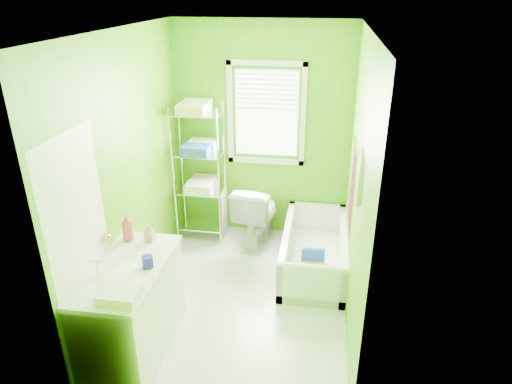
% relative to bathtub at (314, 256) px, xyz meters
% --- Properties ---
extents(ground, '(2.90, 2.90, 0.00)m').
position_rel_bathtub_xyz_m(ground, '(-0.70, -0.66, -0.15)').
color(ground, silver).
rests_on(ground, ground).
extents(room_envelope, '(2.14, 2.94, 2.62)m').
position_rel_bathtub_xyz_m(room_envelope, '(-0.70, -0.66, 1.39)').
color(room_envelope, '#4D9A07').
rests_on(room_envelope, ground).
extents(window, '(0.92, 0.05, 1.22)m').
position_rel_bathtub_xyz_m(window, '(-0.65, 0.77, 1.46)').
color(window, white).
rests_on(window, ground).
extents(door, '(0.09, 0.80, 2.00)m').
position_rel_bathtub_xyz_m(door, '(-1.74, -1.65, 0.85)').
color(door, white).
rests_on(door, ground).
extents(right_wall_decor, '(0.04, 1.48, 1.17)m').
position_rel_bathtub_xyz_m(right_wall_decor, '(0.33, -0.67, 1.17)').
color(right_wall_decor, '#460819').
rests_on(right_wall_decor, ground).
extents(bathtub, '(0.69, 1.48, 0.48)m').
position_rel_bathtub_xyz_m(bathtub, '(0.00, 0.00, 0.00)').
color(bathtub, white).
rests_on(bathtub, ground).
extents(toilet, '(0.55, 0.84, 0.80)m').
position_rel_bathtub_xyz_m(toilet, '(-0.72, 0.46, 0.25)').
color(toilet, white).
rests_on(toilet, ground).
extents(vanity, '(0.58, 1.13, 1.10)m').
position_rel_bathtub_xyz_m(vanity, '(-1.48, -1.51, 0.30)').
color(vanity, white).
rests_on(vanity, ground).
extents(wire_shelf_unit, '(0.58, 0.46, 1.72)m').
position_rel_bathtub_xyz_m(wire_shelf_unit, '(-1.40, 0.52, 0.90)').
color(wire_shelf_unit, silver).
rests_on(wire_shelf_unit, ground).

